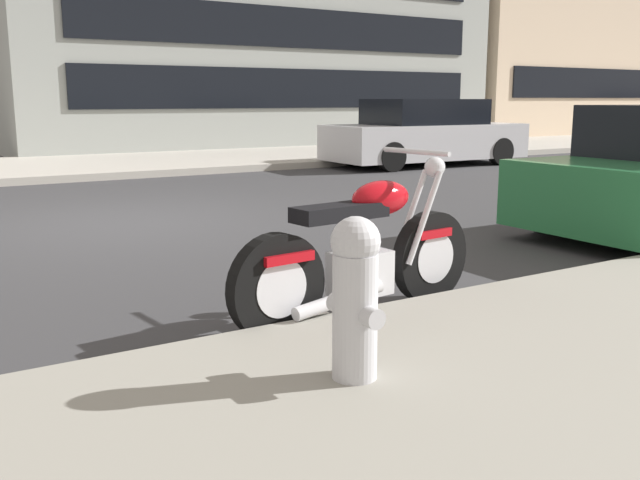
% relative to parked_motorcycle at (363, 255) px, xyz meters
% --- Properties ---
extents(ground_plane, '(260.00, 260.00, 0.00)m').
position_rel_parked_motorcycle_xyz_m(ground_plane, '(-0.19, 4.67, -0.44)').
color(ground_plane, '#333335').
extents(sidewalk_far_curb, '(120.00, 5.00, 0.14)m').
position_rel_parked_motorcycle_xyz_m(sidewalk_far_curb, '(11.81, 11.91, -0.37)').
color(sidewalk_far_curb, '#ADA89E').
rests_on(sidewalk_far_curb, ground).
extents(parking_stall_stripe, '(0.12, 2.20, 0.01)m').
position_rel_parked_motorcycle_xyz_m(parking_stall_stripe, '(-0.19, 0.54, -0.44)').
color(parking_stall_stripe, silver).
rests_on(parking_stall_stripe, ground).
extents(parked_motorcycle, '(2.05, 0.62, 1.14)m').
position_rel_parked_motorcycle_xyz_m(parked_motorcycle, '(0.00, 0.00, 0.00)').
color(parked_motorcycle, black).
rests_on(parked_motorcycle, ground).
extents(car_opposite_curb, '(4.70, 1.96, 1.48)m').
position_rel_parked_motorcycle_xyz_m(car_opposite_curb, '(7.92, 8.64, 0.26)').
color(car_opposite_curb, silver).
rests_on(car_opposite_curb, ground).
extents(fire_hydrant, '(0.24, 0.36, 0.80)m').
position_rel_parked_motorcycle_xyz_m(fire_hydrant, '(-0.85, -1.13, 0.12)').
color(fire_hydrant, '#B7B7BC').
rests_on(fire_hydrant, sidewalk_near_curb).
extents(townhouse_near_left, '(15.11, 11.04, 8.11)m').
position_rel_parked_motorcycle_xyz_m(townhouse_near_left, '(7.76, 19.69, 3.61)').
color(townhouse_near_left, '#939993').
rests_on(townhouse_near_left, ground).
extents(townhouse_behind_pole, '(9.86, 8.86, 9.46)m').
position_rel_parked_motorcycle_xyz_m(townhouse_behind_pole, '(20.77, 18.61, 4.29)').
color(townhouse_behind_pole, beige).
rests_on(townhouse_behind_pole, ground).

